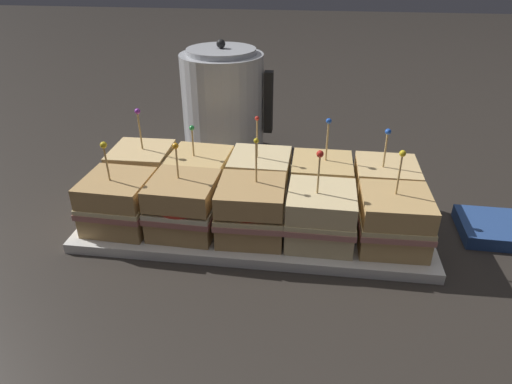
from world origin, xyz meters
name	(u,v)px	position (x,y,z in m)	size (l,w,h in m)	color
ground_plane	(256,224)	(0.00, 0.00, 0.00)	(6.00, 6.00, 0.00)	#2D2823
serving_platter	(256,220)	(0.00, 0.00, 0.01)	(0.62, 0.26, 0.02)	white
sandwich_front_far_left	(119,202)	(-0.23, -0.06, 0.06)	(0.12, 0.12, 0.16)	tan
sandwich_front_left	(184,206)	(-0.12, -0.06, 0.07)	(0.12, 0.12, 0.16)	tan
sandwich_front_center	(250,210)	(0.00, -0.06, 0.07)	(0.12, 0.12, 0.17)	tan
sandwich_front_right	(320,216)	(0.12, -0.06, 0.06)	(0.12, 0.12, 0.17)	beige
sandwich_front_far_right	(394,220)	(0.23, -0.06, 0.06)	(0.12, 0.12, 0.17)	tan
sandwich_back_far_left	(143,171)	(-0.23, 0.06, 0.07)	(0.12, 0.12, 0.18)	#DBB77A
sandwich_back_left	(200,176)	(-0.12, 0.06, 0.06)	(0.12, 0.12, 0.15)	tan
sandwich_back_center	(260,179)	(0.00, 0.06, 0.07)	(0.12, 0.12, 0.17)	beige
sandwich_back_right	(321,183)	(0.12, 0.06, 0.06)	(0.12, 0.12, 0.17)	tan
sandwich_back_far_right	(385,187)	(0.23, 0.06, 0.06)	(0.12, 0.12, 0.16)	#DBB77A
kettle_steel	(223,104)	(-0.12, 0.32, 0.12)	(0.21, 0.19, 0.27)	#B7BABF
napkin_stack	(493,228)	(0.42, 0.02, 0.01)	(0.12, 0.12, 0.02)	navy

